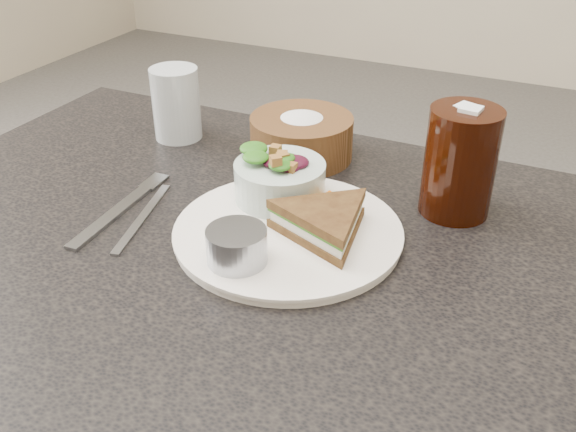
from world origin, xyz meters
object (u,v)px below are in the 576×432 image
Objects in this scene: dinner_plate at (288,233)px; cola_glass at (461,158)px; salad_bowl at (280,175)px; dressing_ramekin at (237,246)px; bread_basket at (302,130)px; sandwich at (325,222)px; water_glass at (176,104)px.

dinner_plate is 1.81× the size of cola_glass.
salad_bowl is 0.15m from dressing_ramekin.
sandwich is at bearing -59.36° from bread_basket.
salad_bowl is 0.15m from bread_basket.
water_glass is at bearing 171.88° from sandwich.
salad_bowl is (-0.09, 0.06, 0.02)m from sandwich.
dressing_ramekin is 0.39m from water_glass.
sandwich is (0.05, 0.00, 0.03)m from dinner_plate.
dressing_ramekin is at bearing -82.51° from salad_bowl.
sandwich is 0.94× the size of bread_basket.
dinner_plate is 1.79× the size of bread_basket.
dinner_plate is at bearing -138.31° from cola_glass.
bread_basket is at bearing 4.68° from water_glass.
dinner_plate is at bearing -34.16° from water_glass.
dinner_plate is 0.09m from salad_bowl.
dressing_ramekin is at bearing -128.88° from cola_glass.
water_glass is at bearing 151.97° from salad_bowl.
sandwich is 1.27× the size of water_glass.
cola_glass is (0.12, 0.15, 0.05)m from sandwich.
water_glass is at bearing -175.32° from bread_basket.
sandwich is at bearing 3.86° from dinner_plate.
dinner_plate is at bearing -56.87° from salad_bowl.
sandwich is 0.11m from dressing_ramekin.
cola_glass is at bearing 22.11° from salad_bowl.
sandwich is 0.24m from bread_basket.
sandwich reaches higher than dinner_plate.
dinner_plate is 2.32× the size of salad_bowl.
bread_basket reaches higher than dinner_plate.
water_glass is (-0.46, 0.05, -0.02)m from cola_glass.
dressing_ramekin is at bearing -79.49° from bread_basket.
bread_basket is at bearing 142.42° from sandwich.
bread_basket is at bearing 165.77° from cola_glass.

